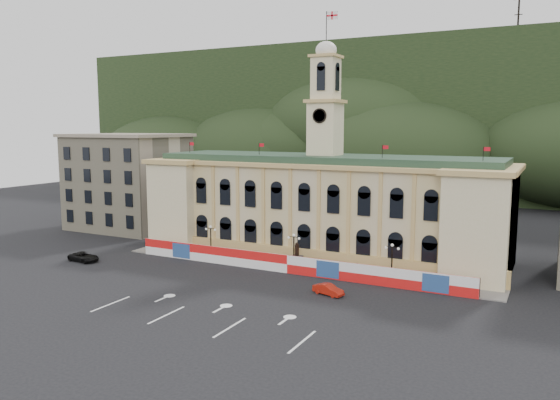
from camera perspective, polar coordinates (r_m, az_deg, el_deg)
The scene contains 13 objects.
ground at distance 63.18m, azimuth -5.40°, elevation -10.81°, with size 260.00×260.00×0.00m, color black.
lane_markings at distance 59.27m, azimuth -8.06°, elevation -12.12°, with size 26.00×10.00×0.02m, color white, non-canonical shape.
hill_ridge at distance 175.38m, azimuth 16.70°, elevation 7.21°, with size 230.00×80.00×64.00m.
city_hall at distance 85.36m, azimuth 4.57°, elevation -0.52°, with size 56.20×17.60×37.10m.
side_building_left at distance 111.44m, azimuth -15.59°, elevation 1.91°, with size 21.00×17.00×18.60m.
hoarding_fence at distance 75.40m, azimuth 0.84°, elevation -6.72°, with size 50.00×0.44×2.50m.
pavement at distance 78.05m, azimuth 1.69°, elevation -7.10°, with size 56.00×5.50×0.16m, color slate.
statue at distance 77.99m, azimuth 1.77°, elevation -6.28°, with size 1.40×1.40×3.72m.
lamp_left at distance 83.58m, azimuth -7.25°, elevation -4.06°, with size 1.96×0.44×5.15m.
lamp_center at distance 76.68m, azimuth 1.45°, elevation -5.07°, with size 1.96×0.44×5.15m.
lamp_right at distance 71.88m, azimuth 11.61°, elevation -6.10°, with size 1.96×0.44×5.15m.
red_sedan at distance 66.36m, azimuth 5.07°, elevation -9.30°, with size 4.16×2.38×1.30m, color #B31A0C.
black_suv at distance 86.93m, azimuth -19.83°, elevation -5.61°, with size 5.17×2.64×1.40m, color black.
Camera 1 is at (32.47, -50.36, 20.03)m, focal length 35.00 mm.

